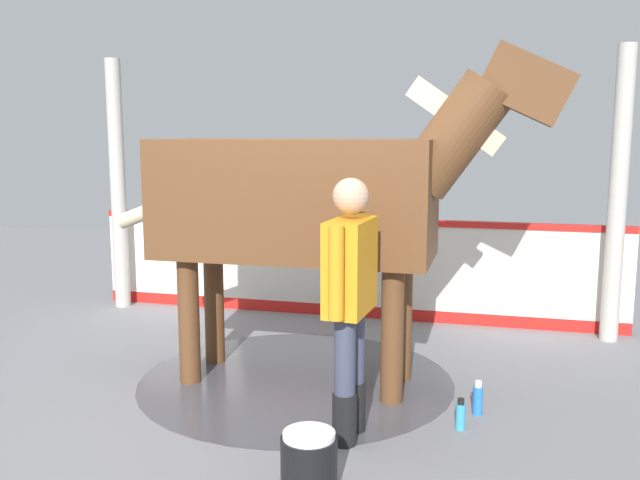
% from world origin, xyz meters
% --- Properties ---
extents(ground_plane, '(16.00, 16.00, 0.02)m').
position_xyz_m(ground_plane, '(0.00, 0.00, -0.01)').
color(ground_plane, gray).
extents(wet_patch, '(2.40, 2.40, 0.00)m').
position_xyz_m(wet_patch, '(-0.23, -0.23, 0.00)').
color(wet_patch, '#4C4C54').
rests_on(wet_patch, ground).
extents(barrier_wall, '(5.37, 0.85, 1.03)m').
position_xyz_m(barrier_wall, '(-0.50, -2.11, 0.47)').
color(barrier_wall, silver).
rests_on(barrier_wall, ground).
extents(roof_post_near, '(0.16, 0.16, 2.64)m').
position_xyz_m(roof_post_near, '(-2.92, -1.55, 1.32)').
color(roof_post_near, '#B7B2A8').
rests_on(roof_post_near, ground).
extents(roof_post_far, '(0.16, 0.16, 2.64)m').
position_xyz_m(roof_post_far, '(1.98, -2.25, 1.32)').
color(roof_post_far, '#B7B2A8').
rests_on(roof_post_far, ground).
extents(horse, '(3.38, 1.14, 2.47)m').
position_xyz_m(horse, '(-0.36, -0.21, 1.41)').
color(horse, brown).
rests_on(horse, ground).
extents(handler, '(0.32, 0.64, 1.62)m').
position_xyz_m(handler, '(-0.71, 0.72, 0.93)').
color(handler, black).
rests_on(handler, ground).
extents(wash_bucket, '(0.30, 0.30, 0.33)m').
position_xyz_m(wash_bucket, '(-0.54, 1.41, 0.17)').
color(wash_bucket, black).
rests_on(wash_bucket, ground).
extents(bottle_shampoo, '(0.06, 0.06, 0.21)m').
position_xyz_m(bottle_shampoo, '(-1.41, 0.53, 0.09)').
color(bottle_shampoo, '#3399CC').
rests_on(bottle_shampoo, ground).
extents(bottle_spray, '(0.07, 0.07, 0.24)m').
position_xyz_m(bottle_spray, '(-1.54, 0.28, 0.11)').
color(bottle_spray, blue).
rests_on(bottle_spray, ground).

